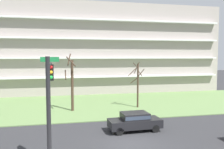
{
  "coord_description": "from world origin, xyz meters",
  "views": [
    {
      "loc": [
        -5.04,
        -16.55,
        6.29
      ],
      "look_at": [
        -0.1,
        6.0,
        4.53
      ],
      "focal_mm": 38.72,
      "sensor_mm": 36.0,
      "label": 1
    }
  ],
  "objects_px": {
    "tree_left": "(72,83)",
    "tree_center": "(137,83)",
    "traffic_signal_mast": "(50,101)",
    "sedan_black_center_right": "(135,121)"
  },
  "relations": [
    {
      "from": "tree_left",
      "to": "tree_center",
      "type": "bearing_deg",
      "value": 1.92
    },
    {
      "from": "sedan_black_center_right",
      "to": "traffic_signal_mast",
      "type": "bearing_deg",
      "value": 47.82
    },
    {
      "from": "tree_left",
      "to": "tree_center",
      "type": "xyz_separation_m",
      "value": [
        7.89,
        0.26,
        -0.15
      ]
    },
    {
      "from": "traffic_signal_mast",
      "to": "sedan_black_center_right",
      "type": "bearing_deg",
      "value": 49.56
    },
    {
      "from": "tree_center",
      "to": "sedan_black_center_right",
      "type": "xyz_separation_m",
      "value": [
        -3.12,
        -8.73,
        -2.22
      ]
    },
    {
      "from": "tree_left",
      "to": "tree_center",
      "type": "relative_size",
      "value": 1.18
    },
    {
      "from": "tree_left",
      "to": "sedan_black_center_right",
      "type": "bearing_deg",
      "value": -60.55
    },
    {
      "from": "tree_left",
      "to": "traffic_signal_mast",
      "type": "bearing_deg",
      "value": -96.37
    },
    {
      "from": "tree_center",
      "to": "traffic_signal_mast",
      "type": "bearing_deg",
      "value": -120.52
    },
    {
      "from": "tree_left",
      "to": "traffic_signal_mast",
      "type": "xyz_separation_m",
      "value": [
        -1.81,
        -16.19,
        0.99
      ]
    }
  ]
}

